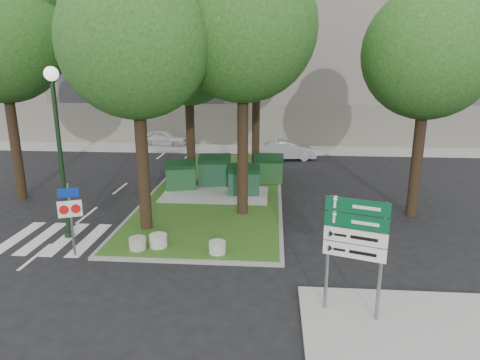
# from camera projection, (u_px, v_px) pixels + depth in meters

# --- Properties ---
(ground) EXTENTS (120.00, 120.00, 0.00)m
(ground) POSITION_uv_depth(u_px,v_px,m) (170.00, 261.00, 13.70)
(ground) COLOR black
(ground) RESTS_ON ground
(median_island) EXTENTS (6.00, 16.00, 0.12)m
(median_island) POSITION_uv_depth(u_px,v_px,m) (218.00, 189.00, 21.34)
(median_island) COLOR #204A15
(median_island) RESTS_ON ground
(median_kerb) EXTENTS (6.30, 16.30, 0.10)m
(median_kerb) POSITION_uv_depth(u_px,v_px,m) (218.00, 190.00, 21.34)
(median_kerb) COLOR gray
(median_kerb) RESTS_ON ground
(sidewalk_corner) EXTENTS (5.00, 4.00, 0.12)m
(sidewalk_corner) POSITION_uv_depth(u_px,v_px,m) (412.00, 337.00, 9.82)
(sidewalk_corner) COLOR #999993
(sidewalk_corner) RESTS_ON ground
(building_sidewalk) EXTENTS (42.00, 3.00, 0.12)m
(building_sidewalk) POSITION_uv_depth(u_px,v_px,m) (229.00, 149.00, 31.48)
(building_sidewalk) COLOR #999993
(building_sidewalk) RESTS_ON ground
(zebra_crossing) EXTENTS (5.00, 3.00, 0.01)m
(zebra_crossing) POSITION_uv_depth(u_px,v_px,m) (78.00, 239.00, 15.42)
(zebra_crossing) COLOR silver
(zebra_crossing) RESTS_ON ground
(apartment_building) EXTENTS (41.00, 12.00, 16.00)m
(apartment_building) POSITION_uv_depth(u_px,v_px,m) (238.00, 41.00, 36.61)
(apartment_building) COLOR #B9AD8B
(apartment_building) RESTS_ON ground
(tree_median_near_left) EXTENTS (5.20, 5.20, 10.53)m
(tree_median_near_left) POSITION_uv_depth(u_px,v_px,m) (138.00, 27.00, 14.35)
(tree_median_near_left) COLOR black
(tree_median_near_left) RESTS_ON ground
(tree_median_near_right) EXTENTS (5.60, 5.60, 11.46)m
(tree_median_near_right) POSITION_uv_depth(u_px,v_px,m) (245.00, 12.00, 15.83)
(tree_median_near_right) COLOR black
(tree_median_near_right) RESTS_ON ground
(tree_median_mid) EXTENTS (4.80, 4.80, 9.99)m
(tree_median_mid) POSITION_uv_depth(u_px,v_px,m) (190.00, 45.00, 20.65)
(tree_median_mid) COLOR black
(tree_median_mid) RESTS_ON ground
(tree_median_far) EXTENTS (5.80, 5.80, 11.93)m
(tree_median_far) POSITION_uv_depth(u_px,v_px,m) (259.00, 21.00, 22.94)
(tree_median_far) COLOR black
(tree_median_far) RESTS_ON ground
(tree_street_left) EXTENTS (5.40, 5.40, 11.00)m
(tree_street_left) POSITION_uv_depth(u_px,v_px,m) (2.00, 27.00, 18.16)
(tree_street_left) COLOR black
(tree_street_left) RESTS_ON ground
(tree_street_right) EXTENTS (5.00, 5.00, 10.06)m
(tree_street_right) POSITION_uv_depth(u_px,v_px,m) (432.00, 40.00, 16.04)
(tree_street_right) COLOR black
(tree_street_right) RESTS_ON ground
(dumpster_a) EXTENTS (1.72, 1.40, 1.40)m
(dumpster_a) POSITION_uv_depth(u_px,v_px,m) (180.00, 175.00, 21.16)
(dumpster_a) COLOR #103B18
(dumpster_a) RESTS_ON median_island
(dumpster_b) EXTENTS (1.72, 1.26, 1.52)m
(dumpster_b) POSITION_uv_depth(u_px,v_px,m) (215.00, 170.00, 21.88)
(dumpster_b) COLOR #103920
(dumpster_b) RESTS_ON median_island
(dumpster_c) EXTENTS (1.57, 1.16, 1.39)m
(dumpster_c) POSITION_uv_depth(u_px,v_px,m) (244.00, 180.00, 20.31)
(dumpster_c) COLOR #0F331F
(dumpster_c) RESTS_ON median_island
(dumpster_d) EXTENTS (1.56, 1.11, 1.43)m
(dumpster_d) POSITION_uv_depth(u_px,v_px,m) (269.00, 169.00, 22.39)
(dumpster_d) COLOR #133F15
(dumpster_d) RESTS_ON median_island
(bollard_left) EXTENTS (0.56, 0.56, 0.40)m
(bollard_left) POSITION_uv_depth(u_px,v_px,m) (138.00, 243.00, 14.28)
(bollard_left) COLOR #9A9B96
(bollard_left) RESTS_ON median_island
(bollard_right) EXTENTS (0.55, 0.55, 0.40)m
(bollard_right) POSITION_uv_depth(u_px,v_px,m) (217.00, 247.00, 13.98)
(bollard_right) COLOR #ACACA6
(bollard_right) RESTS_ON median_island
(bollard_mid) EXTENTS (0.60, 0.60, 0.43)m
(bollard_mid) POSITION_uv_depth(u_px,v_px,m) (158.00, 241.00, 14.47)
(bollard_mid) COLOR #B1B0AB
(bollard_mid) RESTS_ON median_island
(litter_bin) EXTENTS (0.39, 0.39, 0.69)m
(litter_bin) POSITION_uv_depth(u_px,v_px,m) (269.00, 166.00, 24.41)
(litter_bin) COLOR orange
(litter_bin) RESTS_ON median_island
(street_lamp) EXTENTS (0.48, 0.48, 6.04)m
(street_lamp) POSITION_uv_depth(u_px,v_px,m) (58.00, 134.00, 14.66)
(street_lamp) COLOR black
(street_lamp) RESTS_ON ground
(traffic_sign_pole) EXTENTS (0.70, 0.32, 2.48)m
(traffic_sign_pole) POSITION_uv_depth(u_px,v_px,m) (70.00, 210.00, 13.70)
(traffic_sign_pole) COLOR slate
(traffic_sign_pole) RESTS_ON ground
(directional_sign) EXTENTS (1.42, 0.53, 2.98)m
(directional_sign) POSITION_uv_depth(u_px,v_px,m) (355.00, 239.00, 10.13)
(directional_sign) COLOR slate
(directional_sign) RESTS_ON sidewalk_corner
(car_white) EXTENTS (3.80, 1.59, 1.29)m
(car_white) POSITION_uv_depth(u_px,v_px,m) (163.00, 138.00, 32.63)
(car_white) COLOR white
(car_white) RESTS_ON ground
(car_silver) EXTENTS (3.95, 1.82, 1.25)m
(car_silver) POSITION_uv_depth(u_px,v_px,m) (286.00, 150.00, 28.13)
(car_silver) COLOR #A7AAAF
(car_silver) RESTS_ON ground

